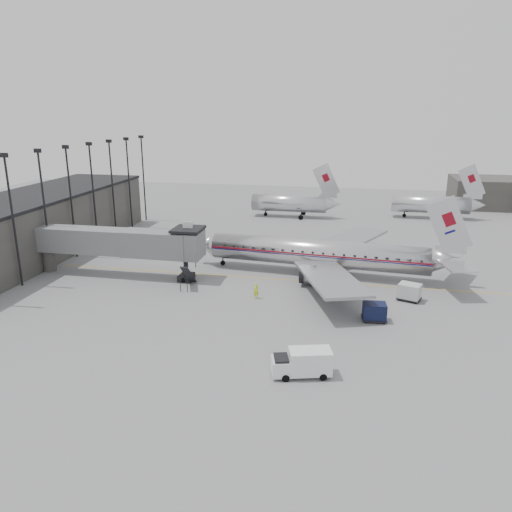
{
  "coord_description": "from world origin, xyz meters",
  "views": [
    {
      "loc": [
        10.07,
        -50.47,
        19.96
      ],
      "look_at": [
        -0.92,
        4.59,
        3.2
      ],
      "focal_mm": 35.0,
      "sensor_mm": 36.0,
      "label": 1
    }
  ],
  "objects": [
    {
      "name": "airliner",
      "position": [
        6.67,
        8.94,
        2.68
      ],
      "size": [
        33.67,
        31.09,
        10.65
      ],
      "rotation": [
        0.0,
        0.0,
        -0.09
      ],
      "color": "silver",
      "rests_on": "ground"
    },
    {
      "name": "ground",
      "position": [
        0.0,
        0.0,
        0.0
      ],
      "size": [
        160.0,
        160.0,
        0.0
      ],
      "primitive_type": "plane",
      "color": "slate",
      "rests_on": "ground"
    },
    {
      "name": "floodlight_masts",
      "position": [
        -27.5,
        13.0,
        8.36
      ],
      "size": [
        0.9,
        42.25,
        15.25
      ],
      "color": "black",
      "rests_on": "ground"
    },
    {
      "name": "baggage_cart_navy",
      "position": [
        12.58,
        -4.27,
        0.96
      ],
      "size": [
        2.46,
        1.97,
        1.8
      ],
      "rotation": [
        0.0,
        0.0,
        0.1
      ],
      "color": "black",
      "rests_on": "ground"
    },
    {
      "name": "apron_line",
      "position": [
        3.0,
        6.0,
        0.01
      ],
      "size": [
        60.0,
        0.15,
        0.01
      ],
      "primitive_type": "cube",
      "rotation": [
        0.0,
        0.0,
        1.57
      ],
      "color": "gold",
      "rests_on": "ground"
    },
    {
      "name": "jet_bridge",
      "position": [
        -16.66,
        3.67,
        4.18
      ],
      "size": [
        21.0,
        6.2,
        7.1
      ],
      "color": "#5B5E60",
      "rests_on": "ground"
    },
    {
      "name": "distant_aircraft_mid",
      "position": [
        24.21,
        46.0,
        2.73
      ],
      "size": [
        16.39,
        3.2,
        10.26
      ],
      "color": "silver",
      "rests_on": "ground"
    },
    {
      "name": "distant_aircraft_near",
      "position": [
        -1.79,
        42.0,
        2.73
      ],
      "size": [
        16.39,
        3.2,
        10.26
      ],
      "color": "silver",
      "rests_on": "ground"
    },
    {
      "name": "terminal",
      "position": [
        -34.0,
        10.0,
        4.0
      ],
      "size": [
        12.0,
        46.0,
        8.0
      ],
      "primitive_type": "cube",
      "color": "#3D3B37",
      "rests_on": "ground"
    },
    {
      "name": "baggage_cart_white",
      "position": [
        16.43,
        2.0,
        0.98
      ],
      "size": [
        2.82,
        2.49,
        1.84
      ],
      "rotation": [
        0.0,
        0.0,
        -0.36
      ],
      "color": "#B8B8BA",
      "rests_on": "ground"
    },
    {
      "name": "ramp_worker",
      "position": [
        0.15,
        -0.67,
        0.83
      ],
      "size": [
        0.7,
        0.56,
        1.66
      ],
      "primitive_type": "imported",
      "rotation": [
        0.0,
        0.0,
        0.3
      ],
      "color": "#BEE51B",
      "rests_on": "ground"
    },
    {
      "name": "service_van",
      "position": [
        6.83,
        -16.01,
        1.13
      ],
      "size": [
        4.87,
        2.87,
        2.15
      ],
      "rotation": [
        0.0,
        0.0,
        0.26
      ],
      "color": "white",
      "rests_on": "ground"
    }
  ]
}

